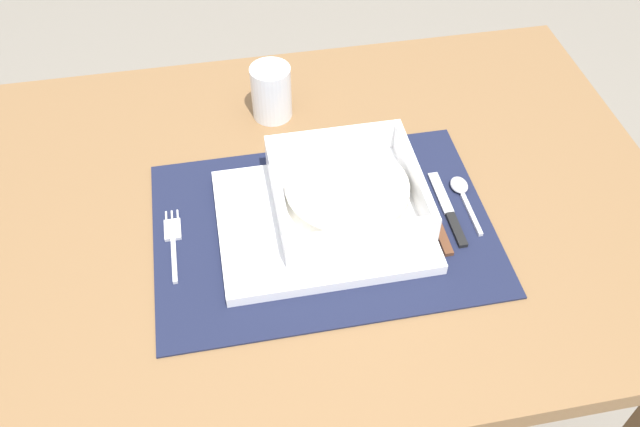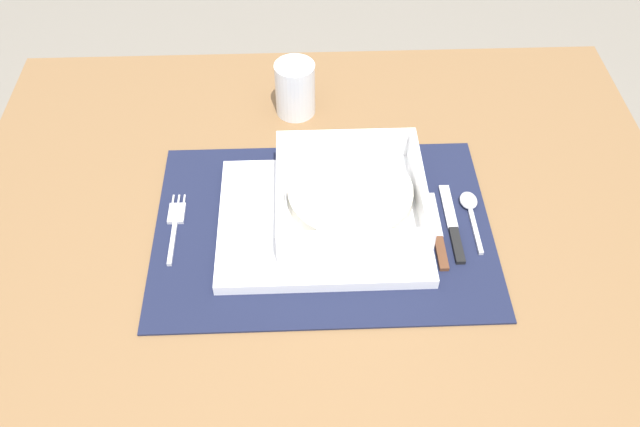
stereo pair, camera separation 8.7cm
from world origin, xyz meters
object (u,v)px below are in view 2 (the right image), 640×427
at_px(spoon, 470,206).
at_px(dining_table, 321,247).
at_px(bread_knife, 438,235).
at_px(porridge_bowl, 350,196).
at_px(drinking_glass, 295,91).
at_px(fork, 176,221).
at_px(butter_knife, 453,228).

bearing_deg(spoon, dining_table, 174.88).
bearing_deg(bread_knife, porridge_bowl, 163.57).
xyz_separation_m(dining_table, drinking_glass, (-0.03, 0.20, 0.14)).
bearing_deg(bread_knife, drinking_glass, 128.81).
bearing_deg(porridge_bowl, spoon, 1.25).
bearing_deg(spoon, bread_knife, -134.78).
height_order(fork, drinking_glass, drinking_glass).
xyz_separation_m(porridge_bowl, fork, (-0.23, -0.01, -0.03)).
relative_size(dining_table, porridge_bowl, 5.16).
bearing_deg(dining_table, butter_knife, -19.99).
relative_size(porridge_bowl, bread_knife, 1.45).
relative_size(dining_table, butter_knife, 7.23).
height_order(spoon, drinking_glass, drinking_glass).
bearing_deg(spoon, fork, -175.93).
relative_size(porridge_bowl, spoon, 1.80).
height_order(porridge_bowl, butter_knife, porridge_bowl).
xyz_separation_m(fork, butter_knife, (0.37, -0.03, 0.00)).
height_order(porridge_bowl, drinking_glass, drinking_glass).
relative_size(fork, spoon, 1.18).
bearing_deg(spoon, butter_knife, -126.43).
distance_m(fork, bread_knife, 0.35).
relative_size(spoon, butter_knife, 0.78).
xyz_separation_m(porridge_bowl, butter_knife, (0.14, -0.03, -0.03)).
xyz_separation_m(spoon, butter_knife, (-0.03, -0.04, -0.00)).
relative_size(fork, bread_knife, 0.95).
distance_m(dining_table, drinking_glass, 0.24).
xyz_separation_m(fork, spoon, (0.40, 0.01, 0.00)).
relative_size(butter_knife, bread_knife, 1.03).
relative_size(bread_knife, drinking_glass, 1.54).
distance_m(dining_table, porridge_bowl, 0.15).
xyz_separation_m(butter_knife, drinking_glass, (-0.21, 0.26, 0.03)).
bearing_deg(dining_table, spoon, -7.66).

